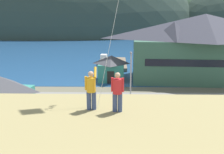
{
  "coord_description": "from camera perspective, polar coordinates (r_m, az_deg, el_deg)",
  "views": [
    {
      "loc": [
        -0.52,
        -19.48,
        11.43
      ],
      "look_at": [
        -1.05,
        9.0,
        3.95
      ],
      "focal_mm": 40.79,
      "sensor_mm": 36.0,
      "label": 1
    }
  ],
  "objects": [
    {
      "name": "wharf_dock",
      "position": [
        54.41,
        1.5,
        2.96
      ],
      "size": [
        3.2,
        11.94,
        0.7
      ],
      "color": "#70604C",
      "rests_on": "ground"
    },
    {
      "name": "parked_car_back_row_right",
      "position": [
        23.55,
        21.8,
        -12.53
      ],
      "size": [
        4.35,
        2.37,
        1.82
      ],
      "color": "red",
      "rests_on": "parking_lot_pad"
    },
    {
      "name": "moored_boat_wharfside",
      "position": [
        55.99,
        -1.83,
        3.68
      ],
      "size": [
        2.21,
        5.83,
        2.16
      ],
      "color": "#A8A399",
      "rests_on": "ground"
    },
    {
      "name": "parking_light_pole",
      "position": [
        31.02,
        4.22,
        0.56
      ],
      "size": [
        0.24,
        0.78,
        6.47
      ],
      "color": "#ADADB2",
      "rests_on": "parking_lot_pad"
    },
    {
      "name": "person_kite_flyer",
      "position": [
        11.08,
        -4.7,
        -2.66
      ],
      "size": [
        0.51,
        0.67,
        1.86
      ],
      "color": "#384770",
      "rests_on": "grassy_hill_foreground"
    },
    {
      "name": "parking_lot_pad",
      "position": [
        27.0,
        2.11,
        -10.22
      ],
      "size": [
        40.0,
        20.0,
        0.1
      ],
      "primitive_type": "cube",
      "color": "gray",
      "rests_on": "ground"
    },
    {
      "name": "parked_car_mid_row_far",
      "position": [
        27.62,
        7.52,
        -7.46
      ],
      "size": [
        4.32,
        2.3,
        1.82
      ],
      "color": "red",
      "rests_on": "parking_lot_pad"
    },
    {
      "name": "bay_water",
      "position": [
        80.3,
        1.44,
        6.54
      ],
      "size": [
        360.0,
        84.0,
        0.03
      ],
      "primitive_type": "cube",
      "color": "navy",
      "rests_on": "ground"
    },
    {
      "name": "ground_plane",
      "position": [
        22.59,
        2.34,
        -15.69
      ],
      "size": [
        600.0,
        600.0,
        0.0
      ],
      "primitive_type": "plane",
      "color": "#66604C"
    },
    {
      "name": "parked_car_front_row_red",
      "position": [
        28.05,
        -6.13,
        -7.06
      ],
      "size": [
        4.28,
        2.21,
        1.82
      ],
      "color": "#236633",
      "rests_on": "parking_lot_pad"
    },
    {
      "name": "parked_car_corner_spot",
      "position": [
        23.65,
        -19.86,
        -12.21
      ],
      "size": [
        4.33,
        2.31,
        1.82
      ],
      "color": "#236633",
      "rests_on": "parking_lot_pad"
    },
    {
      "name": "person_companion",
      "position": [
        10.82,
        1.23,
        -3.12
      ],
      "size": [
        0.55,
        0.4,
        1.74
      ],
      "color": "#384770",
      "rests_on": "grassy_hill_foreground"
    },
    {
      "name": "harbor_lodge",
      "position": [
        44.42,
        19.8,
        6.57
      ],
      "size": [
        24.6,
        11.29,
        10.91
      ],
      "color": "#38604C",
      "rests_on": "ground"
    },
    {
      "name": "parked_car_back_row_left",
      "position": [
        21.97,
        -8.77,
        -13.62
      ],
      "size": [
        4.21,
        2.08,
        1.82
      ],
      "color": "slate",
      "rests_on": "parking_lot_pad"
    },
    {
      "name": "far_hill_west_ridge",
      "position": [
        137.04,
        -12.77,
        9.57
      ],
      "size": [
        146.47,
        69.09,
        80.47
      ],
      "primitive_type": "ellipsoid",
      "color": "#2D3D33",
      "rests_on": "ground"
    },
    {
      "name": "storage_shed_waterside",
      "position": [
        42.23,
        -0.16,
        2.11
      ],
      "size": [
        4.66,
        4.37,
        4.26
      ],
      "color": "#338475",
      "rests_on": "ground"
    }
  ]
}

